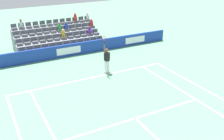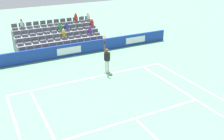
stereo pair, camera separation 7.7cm
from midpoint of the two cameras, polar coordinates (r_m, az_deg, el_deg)
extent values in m
cube|color=white|center=(18.07, -4.47, -1.62)|extent=(10.97, 0.10, 0.01)
cube|color=white|center=(13.83, 4.83, -10.26)|extent=(8.23, 0.10, 0.01)
cube|color=white|center=(15.87, 18.50, -6.72)|extent=(0.10, 11.89, 0.01)
cube|color=white|center=(16.80, 21.81, -5.47)|extent=(0.10, 11.89, 0.01)
cube|color=white|center=(17.99, -4.34, -1.74)|extent=(0.10, 0.20, 0.01)
cube|color=#193899|center=(21.95, -9.42, 4.20)|extent=(18.99, 0.20, 1.01)
cube|color=white|center=(24.45, 4.89, 6.46)|extent=(2.03, 0.01, 0.57)
cube|color=white|center=(21.86, -9.32, 4.12)|extent=(2.03, 0.01, 0.57)
cylinder|color=white|center=(18.69, -0.98, 0.83)|extent=(0.16, 0.16, 0.90)
cylinder|color=white|center=(18.53, -1.50, 0.62)|extent=(0.16, 0.16, 0.90)
cube|color=white|center=(18.85, -0.97, -0.32)|extent=(0.20, 0.28, 0.08)
cube|color=white|center=(18.70, -1.48, -0.54)|extent=(0.20, 0.28, 0.08)
cube|color=black|center=(18.33, -1.26, 2.88)|extent=(0.32, 0.41, 0.60)
sphere|color=brown|center=(18.17, -1.27, 4.24)|extent=(0.24, 0.24, 0.24)
cylinder|color=brown|center=(17.98, -1.77, 4.52)|extent=(0.09, 0.09, 0.62)
cylinder|color=brown|center=(18.44, -0.66, 3.08)|extent=(0.09, 0.09, 0.56)
cylinder|color=black|center=(17.84, -1.79, 5.89)|extent=(0.04, 0.04, 0.28)
torus|color=red|center=(17.75, -1.80, 6.75)|extent=(0.13, 0.30, 0.31)
sphere|color=#D1E533|center=(17.67, -1.81, 7.61)|extent=(0.07, 0.07, 0.07)
cube|color=gray|center=(23.02, -10.24, 4.28)|extent=(7.44, 0.95, 0.42)
cube|color=#545960|center=(24.09, -2.55, 6.29)|extent=(0.48, 0.44, 0.20)
cube|color=#545960|center=(24.19, -2.76, 6.98)|extent=(0.48, 0.04, 0.30)
cube|color=#545960|center=(23.84, -3.90, 6.08)|extent=(0.48, 0.44, 0.20)
cube|color=#545960|center=(23.95, -4.11, 6.77)|extent=(0.48, 0.04, 0.30)
cube|color=#545960|center=(23.61, -5.28, 5.85)|extent=(0.48, 0.44, 0.20)
cube|color=#545960|center=(23.72, -5.49, 6.56)|extent=(0.48, 0.04, 0.30)
cube|color=#545960|center=(23.40, -6.68, 5.62)|extent=(0.48, 0.44, 0.20)
cube|color=#545960|center=(23.50, -6.89, 6.33)|extent=(0.48, 0.04, 0.30)
cube|color=#545960|center=(23.20, -8.11, 5.38)|extent=(0.48, 0.44, 0.20)
cube|color=#545960|center=(23.30, -8.32, 6.10)|extent=(0.48, 0.04, 0.30)
cube|color=#545960|center=(23.01, -9.57, 5.14)|extent=(0.48, 0.44, 0.20)
cube|color=#545960|center=(23.11, -9.77, 5.86)|extent=(0.48, 0.04, 0.30)
cube|color=#545960|center=(22.84, -11.04, 4.89)|extent=(0.48, 0.44, 0.20)
cube|color=#545960|center=(22.94, -11.24, 5.62)|extent=(0.48, 0.04, 0.30)
cube|color=#545960|center=(22.68, -12.53, 4.63)|extent=(0.48, 0.44, 0.20)
cube|color=#545960|center=(22.79, -12.73, 5.36)|extent=(0.48, 0.04, 0.30)
cube|color=#545960|center=(22.54, -14.04, 4.36)|extent=(0.48, 0.44, 0.20)
cube|color=#545960|center=(22.65, -14.23, 5.10)|extent=(0.48, 0.04, 0.30)
cube|color=#545960|center=(22.42, -15.57, 4.09)|extent=(0.48, 0.44, 0.20)
cube|color=#545960|center=(22.53, -15.76, 4.83)|extent=(0.48, 0.04, 0.30)
cube|color=#545960|center=(22.31, -17.12, 3.81)|extent=(0.48, 0.44, 0.20)
cube|color=#545960|center=(22.42, -17.30, 4.56)|extent=(0.48, 0.04, 0.30)
cube|color=#545960|center=(22.22, -18.67, 3.53)|extent=(0.48, 0.44, 0.20)
cube|color=#545960|center=(22.33, -18.85, 4.28)|extent=(0.48, 0.04, 0.30)
cube|color=gray|center=(23.82, -11.00, 5.42)|extent=(7.44, 0.95, 0.84)
cube|color=#545960|center=(24.80, -3.51, 7.79)|extent=(0.48, 0.44, 0.20)
cube|color=#545960|center=(24.91, -3.72, 8.45)|extent=(0.48, 0.04, 0.30)
cube|color=#545960|center=(24.56, -4.84, 7.59)|extent=(0.48, 0.44, 0.20)
cube|color=#545960|center=(24.67, -5.05, 8.26)|extent=(0.48, 0.04, 0.30)
cube|color=#545960|center=(24.34, -6.19, 7.39)|extent=(0.48, 0.44, 0.20)
cube|color=#545960|center=(24.45, -6.40, 8.07)|extent=(0.48, 0.04, 0.30)
cube|color=#545960|center=(24.13, -7.57, 7.18)|extent=(0.48, 0.44, 0.20)
cube|color=#545960|center=(24.24, -7.77, 7.86)|extent=(0.48, 0.04, 0.30)
cube|color=#545960|center=(23.93, -8.96, 6.96)|extent=(0.48, 0.44, 0.20)
cube|color=#545960|center=(24.04, -9.16, 7.65)|extent=(0.48, 0.04, 0.30)
cube|color=#545960|center=(23.75, -10.38, 6.73)|extent=(0.48, 0.44, 0.20)
cube|color=#545960|center=(23.86, -10.58, 7.42)|extent=(0.48, 0.04, 0.30)
cube|color=#545960|center=(23.58, -11.82, 6.49)|extent=(0.48, 0.44, 0.20)
cube|color=#545960|center=(23.70, -12.01, 7.19)|extent=(0.48, 0.04, 0.30)
cube|color=#545960|center=(23.43, -13.27, 6.25)|extent=(0.48, 0.44, 0.20)
cube|color=#545960|center=(23.55, -13.46, 6.96)|extent=(0.48, 0.04, 0.30)
cube|color=#545960|center=(23.30, -14.74, 6.00)|extent=(0.48, 0.44, 0.20)
cube|color=#545960|center=(23.41, -14.93, 6.71)|extent=(0.48, 0.04, 0.30)
cube|color=#545960|center=(23.18, -16.23, 5.74)|extent=(0.48, 0.44, 0.20)
cube|color=#545960|center=(23.30, -16.41, 6.46)|extent=(0.48, 0.04, 0.30)
cube|color=#545960|center=(23.08, -17.73, 5.48)|extent=(0.48, 0.44, 0.20)
cube|color=#545960|center=(23.19, -17.90, 6.20)|extent=(0.48, 0.04, 0.30)
cube|color=#545960|center=(22.99, -19.24, 5.21)|extent=(0.48, 0.44, 0.20)
cube|color=#545960|center=(23.11, -19.41, 5.93)|extent=(0.48, 0.04, 0.30)
cube|color=gray|center=(24.63, -11.71, 6.48)|extent=(7.44, 0.95, 1.26)
cube|color=#545960|center=(25.53, -4.43, 9.21)|extent=(0.48, 0.44, 0.20)
cube|color=#545960|center=(25.64, -4.63, 9.84)|extent=(0.48, 0.04, 0.30)
cube|color=#545960|center=(25.30, -5.74, 9.02)|extent=(0.48, 0.44, 0.20)
cube|color=#545960|center=(25.42, -5.93, 9.67)|extent=(0.48, 0.04, 0.30)
cube|color=#545960|center=(25.08, -7.06, 8.84)|extent=(0.48, 0.44, 0.20)
cube|color=#545960|center=(25.20, -7.25, 9.48)|extent=(0.48, 0.04, 0.30)
cube|color=#545960|center=(24.88, -8.40, 8.64)|extent=(0.48, 0.44, 0.20)
cube|color=#545960|center=(25.00, -8.60, 9.29)|extent=(0.48, 0.04, 0.30)
cube|color=#545960|center=(24.69, -9.77, 8.43)|extent=(0.48, 0.44, 0.20)
cube|color=#545960|center=(24.81, -9.96, 9.09)|extent=(0.48, 0.04, 0.30)
cube|color=#545960|center=(24.51, -11.15, 8.22)|extent=(0.48, 0.44, 0.20)
cube|color=#545960|center=(24.63, -11.34, 8.89)|extent=(0.48, 0.04, 0.30)
cube|color=#545960|center=(24.35, -12.55, 8.00)|extent=(0.48, 0.44, 0.20)
cube|color=#545960|center=(24.47, -12.74, 8.67)|extent=(0.48, 0.04, 0.30)
cube|color=#545960|center=(24.21, -13.97, 7.77)|extent=(0.48, 0.44, 0.20)
cube|color=#545960|center=(24.33, -14.15, 8.45)|extent=(0.48, 0.04, 0.30)
cube|color=#545960|center=(24.07, -15.40, 7.54)|extent=(0.48, 0.44, 0.20)
cube|color=#545960|center=(24.20, -15.58, 8.22)|extent=(0.48, 0.04, 0.30)
cube|color=#545960|center=(23.96, -16.85, 7.29)|extent=(0.48, 0.44, 0.20)
cube|color=#545960|center=(24.08, -17.02, 7.98)|extent=(0.48, 0.04, 0.30)
cube|color=#545960|center=(23.86, -18.30, 7.05)|extent=(0.48, 0.44, 0.20)
cube|color=#545960|center=(23.99, -18.47, 7.73)|extent=(0.48, 0.04, 0.30)
cube|color=#545960|center=(23.78, -19.77, 6.79)|extent=(0.48, 0.44, 0.20)
cube|color=#545960|center=(23.90, -19.93, 7.48)|extent=(0.48, 0.04, 0.30)
cube|color=gray|center=(25.45, -12.38, 7.47)|extent=(7.44, 0.95, 1.68)
cube|color=#545960|center=(26.28, -5.31, 10.54)|extent=(0.48, 0.44, 0.20)
cube|color=#545960|center=(26.40, -5.50, 11.15)|extent=(0.48, 0.04, 0.30)
cube|color=#545960|center=(26.06, -6.58, 10.37)|extent=(0.48, 0.44, 0.20)
cube|color=#545960|center=(26.18, -6.77, 10.99)|extent=(0.48, 0.04, 0.30)
cube|color=#545960|center=(25.84, -7.88, 10.20)|extent=(0.48, 0.44, 0.20)
cube|color=#545960|center=(25.97, -8.07, 10.82)|extent=(0.48, 0.04, 0.30)
cube|color=#545960|center=(25.65, -9.20, 10.01)|extent=(0.48, 0.44, 0.20)
cube|color=#545960|center=(25.78, -9.38, 10.64)|extent=(0.48, 0.04, 0.30)
cube|color=#545960|center=(25.46, -10.53, 9.82)|extent=(0.48, 0.44, 0.20)
cube|color=#545960|center=(25.59, -10.71, 10.45)|extent=(0.48, 0.04, 0.30)
cube|color=#545960|center=(25.29, -11.88, 9.62)|extent=(0.48, 0.44, 0.20)
cube|color=#545960|center=(25.42, -12.06, 10.26)|extent=(0.48, 0.04, 0.30)
cube|color=#545960|center=(25.14, -13.25, 9.41)|extent=(0.48, 0.44, 0.20)
cube|color=#545960|center=(25.27, -13.42, 10.05)|extent=(0.48, 0.04, 0.30)
cube|color=#545960|center=(25.00, -14.63, 9.20)|extent=(0.48, 0.44, 0.20)
cube|color=#545960|center=(25.13, -14.80, 9.84)|extent=(0.48, 0.04, 0.30)
cube|color=#545960|center=(24.87, -16.02, 8.98)|extent=(0.48, 0.44, 0.20)
cube|color=#545960|center=(25.00, -16.19, 9.62)|extent=(0.48, 0.04, 0.30)
cube|color=#545960|center=(24.76, -17.43, 8.75)|extent=(0.48, 0.44, 0.20)
cube|color=#545960|center=(24.89, -17.59, 9.40)|extent=(0.48, 0.04, 0.30)
cube|color=#545960|center=(24.66, -18.84, 8.51)|extent=(0.48, 0.44, 0.20)
cube|color=#545960|center=(24.80, -19.00, 9.16)|extent=(0.48, 0.04, 0.30)
cube|color=#545960|center=(24.58, -20.27, 8.26)|extent=(0.48, 0.44, 0.20)
cube|color=#545960|center=(24.71, -20.42, 8.92)|extent=(0.48, 0.04, 0.30)
cylinder|color=red|center=(25.81, -7.97, 11.01)|extent=(0.28, 0.28, 0.54)
sphere|color=#9E7251|center=(25.73, -8.01, 11.81)|extent=(0.20, 0.20, 0.20)
cylinder|color=white|center=(24.63, -18.97, 9.29)|extent=(0.28, 0.28, 0.48)
sphere|color=brown|center=(24.56, -19.07, 10.06)|extent=(0.20, 0.20, 0.20)
cylinder|color=red|center=(25.49, -4.50, 10.00)|extent=(0.28, 0.28, 0.50)
sphere|color=beige|center=(25.41, -4.53, 10.77)|extent=(0.20, 0.20, 0.20)
cylinder|color=white|center=(26.25, -5.38, 11.23)|extent=(0.28, 0.28, 0.43)
sphere|color=#D3A884|center=(26.19, -5.40, 11.90)|extent=(0.20, 0.20, 0.20)
cylinder|color=green|center=(24.47, -11.25, 9.02)|extent=(0.28, 0.28, 0.49)
sphere|color=#9E7251|center=(24.39, -11.31, 9.80)|extent=(0.20, 0.20, 0.20)
cylinder|color=yellow|center=(23.70, -10.48, 7.58)|extent=(0.28, 0.28, 0.51)
sphere|color=beige|center=(23.61, -10.54, 8.40)|extent=(0.20, 0.20, 0.20)
cylinder|color=blue|center=(24.65, -9.86, 9.25)|extent=(0.28, 0.28, 0.51)
sphere|color=#D3A884|center=(24.56, -9.92, 10.05)|extent=(0.20, 0.20, 0.20)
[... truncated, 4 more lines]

